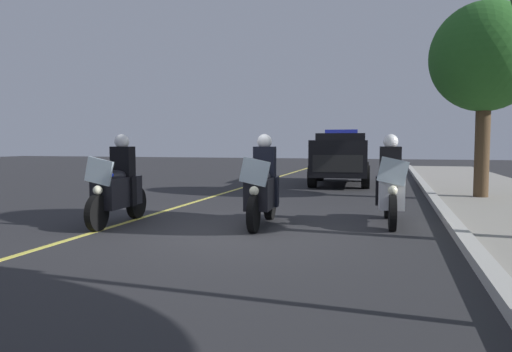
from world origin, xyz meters
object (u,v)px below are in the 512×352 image
at_px(police_motorcycle_trailing, 390,188).
at_px(police_motorcycle_lead_left, 118,188).
at_px(police_motorcycle_lead_right, 263,188).
at_px(police_suv, 341,156).
at_px(tree_far_back, 485,58).

bearing_deg(police_motorcycle_trailing, police_motorcycle_lead_left, -74.15).
bearing_deg(police_motorcycle_lead_left, police_motorcycle_lead_right, 102.92).
bearing_deg(police_motorcycle_trailing, police_suv, -168.25).
distance_m(police_motorcycle_lead_left, police_suv, 10.60).
height_order(police_motorcycle_lead_right, tree_far_back, tree_far_back).
bearing_deg(police_motorcycle_lead_left, police_motorcycle_trailing, 105.85).
xyz_separation_m(police_motorcycle_lead_right, police_suv, (-9.48, 0.50, 0.37)).
distance_m(police_motorcycle_lead_right, police_suv, 9.50).
distance_m(police_motorcycle_trailing, tree_far_back, 6.01).
relative_size(police_motorcycle_lead_right, police_suv, 0.43).
xyz_separation_m(police_motorcycle_lead_right, police_motorcycle_trailing, (-0.80, 2.31, 0.00)).
bearing_deg(police_suv, tree_far_back, 45.44).
xyz_separation_m(police_motorcycle_lead_right, tree_far_back, (-5.39, 4.66, 3.10)).
bearing_deg(police_motorcycle_lead_right, police_suv, 176.95).
relative_size(police_motorcycle_lead_left, police_motorcycle_lead_right, 1.00).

